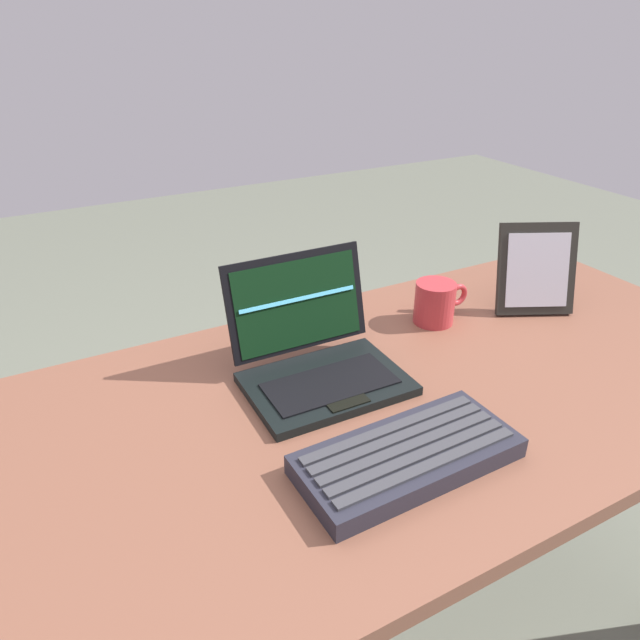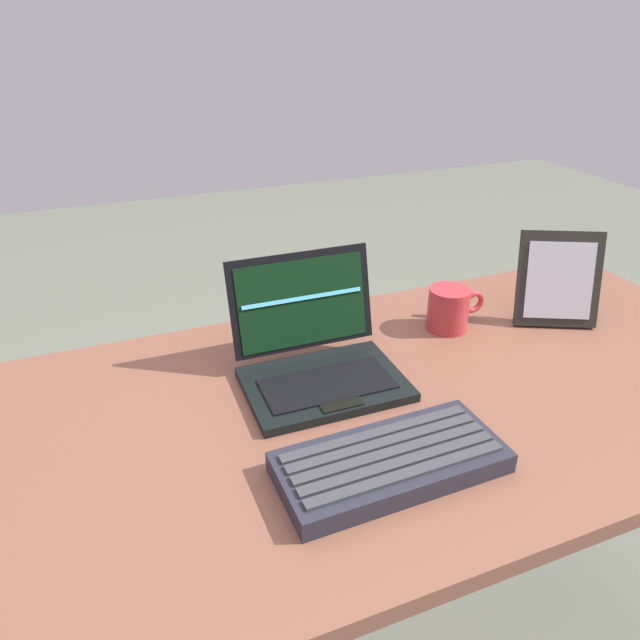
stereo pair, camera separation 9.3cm
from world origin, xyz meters
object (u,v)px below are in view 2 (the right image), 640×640
(laptop_front, at_px, (318,358))
(external_keyboard, at_px, (391,462))
(coffee_mug, at_px, (449,309))
(photo_frame, at_px, (559,280))

(laptop_front, xyz_separation_m, external_keyboard, (0.01, -0.25, -0.02))
(coffee_mug, bearing_deg, external_keyboard, -132.95)
(external_keyboard, height_order, photo_frame, photo_frame)
(external_keyboard, bearing_deg, photo_frame, 27.60)
(photo_frame, bearing_deg, external_keyboard, -152.40)
(external_keyboard, xyz_separation_m, photo_frame, (0.51, 0.26, 0.08))
(laptop_front, height_order, photo_frame, laptop_front)
(external_keyboard, distance_m, photo_frame, 0.57)
(external_keyboard, height_order, coffee_mug, coffee_mug)
(external_keyboard, distance_m, coffee_mug, 0.44)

